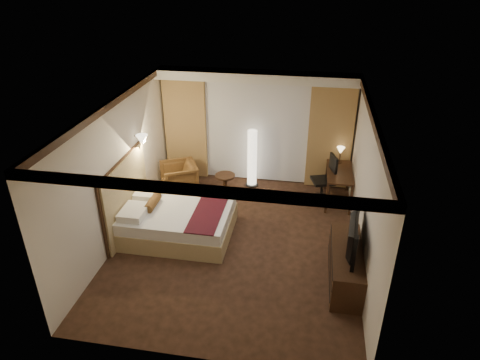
% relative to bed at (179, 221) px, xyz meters
% --- Properties ---
extents(floor, '(4.50, 5.50, 0.01)m').
position_rel_bed_xyz_m(floor, '(1.17, -0.09, -0.30)').
color(floor, black).
rests_on(floor, ground).
extents(ceiling, '(4.50, 5.50, 0.01)m').
position_rel_bed_xyz_m(ceiling, '(1.17, -0.09, 2.40)').
color(ceiling, white).
rests_on(ceiling, back_wall).
extents(back_wall, '(4.50, 0.02, 2.70)m').
position_rel_bed_xyz_m(back_wall, '(1.17, 2.66, 1.05)').
color(back_wall, beige).
rests_on(back_wall, floor).
extents(left_wall, '(0.02, 5.50, 2.70)m').
position_rel_bed_xyz_m(left_wall, '(-1.08, -0.09, 1.05)').
color(left_wall, beige).
rests_on(left_wall, floor).
extents(right_wall, '(0.02, 5.50, 2.70)m').
position_rel_bed_xyz_m(right_wall, '(3.42, -0.09, 1.05)').
color(right_wall, beige).
rests_on(right_wall, floor).
extents(crown_molding, '(4.50, 5.50, 0.12)m').
position_rel_bed_xyz_m(crown_molding, '(1.17, -0.09, 2.34)').
color(crown_molding, black).
rests_on(crown_molding, ceiling).
extents(soffit, '(4.50, 0.50, 0.20)m').
position_rel_bed_xyz_m(soffit, '(1.17, 2.41, 2.30)').
color(soffit, white).
rests_on(soffit, ceiling).
extents(curtain_sheer, '(2.48, 0.04, 2.45)m').
position_rel_bed_xyz_m(curtain_sheer, '(1.17, 2.58, 0.95)').
color(curtain_sheer, silver).
rests_on(curtain_sheer, back_wall).
extents(curtain_left_drape, '(1.00, 0.14, 2.45)m').
position_rel_bed_xyz_m(curtain_left_drape, '(-0.53, 2.52, 0.95)').
color(curtain_left_drape, '#AB834E').
rests_on(curtain_left_drape, back_wall).
extents(curtain_right_drape, '(1.00, 0.14, 2.45)m').
position_rel_bed_xyz_m(curtain_right_drape, '(2.87, 2.52, 0.95)').
color(curtain_right_drape, '#AB834E').
rests_on(curtain_right_drape, back_wall).
extents(wall_sconce, '(0.24, 0.24, 0.24)m').
position_rel_bed_xyz_m(wall_sconce, '(-0.92, 0.80, 1.32)').
color(wall_sconce, white).
rests_on(wall_sconce, left_wall).
extents(bed, '(2.05, 1.60, 0.60)m').
position_rel_bed_xyz_m(bed, '(0.00, 0.00, 0.00)').
color(bed, white).
rests_on(bed, floor).
extents(headboard, '(0.12, 1.90, 1.50)m').
position_rel_bed_xyz_m(headboard, '(-1.03, -0.00, 0.45)').
color(headboard, tan).
rests_on(headboard, floor).
extents(armchair, '(0.99, 1.01, 0.79)m').
position_rel_bed_xyz_m(armchair, '(-0.50, 1.65, 0.10)').
color(armchair, '#503418').
rests_on(armchair, floor).
extents(side_table, '(0.46, 0.46, 0.50)m').
position_rel_bed_xyz_m(side_table, '(0.58, 1.71, -0.05)').
color(side_table, black).
rests_on(side_table, floor).
extents(floor_lamp, '(0.30, 0.30, 1.41)m').
position_rel_bed_xyz_m(floor_lamp, '(1.12, 2.27, 0.41)').
color(floor_lamp, white).
rests_on(floor_lamp, floor).
extents(desk, '(0.55, 1.20, 0.75)m').
position_rel_bed_xyz_m(desk, '(3.12, 1.84, 0.08)').
color(desk, black).
rests_on(desk, floor).
extents(desk_lamp, '(0.18, 0.18, 0.34)m').
position_rel_bed_xyz_m(desk_lamp, '(3.12, 2.29, 0.62)').
color(desk_lamp, '#FFD899').
rests_on(desk_lamp, desk).
extents(office_chair, '(0.67, 0.67, 1.11)m').
position_rel_bed_xyz_m(office_chair, '(2.77, 1.79, 0.25)').
color(office_chair, black).
rests_on(office_chair, floor).
extents(dresser, '(0.50, 1.62, 0.63)m').
position_rel_bed_xyz_m(dresser, '(3.17, -0.85, 0.02)').
color(dresser, black).
rests_on(dresser, floor).
extents(television, '(0.76, 1.18, 0.15)m').
position_rel_bed_xyz_m(television, '(3.14, -0.85, 0.65)').
color(television, black).
rests_on(television, dresser).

